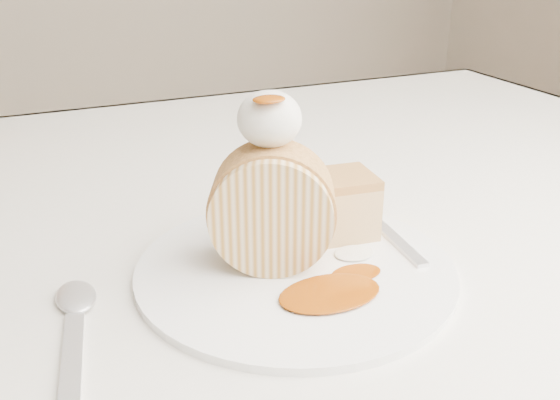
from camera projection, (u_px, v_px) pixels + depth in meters
name	position (u px, v px, depth m)	size (l,w,h in m)	color
table	(214.00, 277.00, 0.70)	(1.40, 0.90, 0.75)	silver
plate	(295.00, 269.00, 0.53)	(0.27, 0.27, 0.01)	white
roulade_slice	(272.00, 209.00, 0.51)	(0.10, 0.10, 0.06)	beige
cake_chunk	(340.00, 208.00, 0.58)	(0.06, 0.06, 0.05)	tan
whipped_cream	(269.00, 119.00, 0.50)	(0.05, 0.05, 0.05)	white
caramel_drizzle	(269.00, 92.00, 0.47)	(0.03, 0.02, 0.01)	#883905
caramel_pool	(330.00, 293.00, 0.49)	(0.08, 0.05, 0.00)	#883905
fork	(392.00, 236.00, 0.58)	(0.02, 0.16, 0.00)	silver
spoon	(71.00, 378.00, 0.40)	(0.03, 0.18, 0.00)	silver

